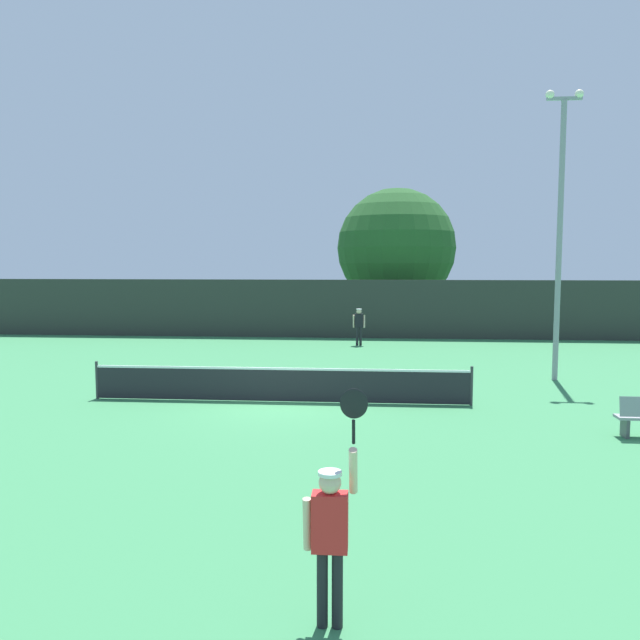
{
  "coord_description": "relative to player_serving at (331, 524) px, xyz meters",
  "views": [
    {
      "loc": [
        2.52,
        -16.97,
        3.89
      ],
      "look_at": [
        0.63,
        6.0,
        1.73
      ],
      "focal_mm": 35.2,
      "sensor_mm": 36.0,
      "label": 1
    }
  ],
  "objects": [
    {
      "name": "ground_plane",
      "position": [
        -2.11,
        10.61,
        -1.13
      ],
      "size": [
        120.0,
        120.0,
        0.0
      ],
      "primitive_type": "plane",
      "color": "#387F4C"
    },
    {
      "name": "tennis_net",
      "position": [
        -2.11,
        10.61,
        -0.62
      ],
      "size": [
        10.55,
        0.08,
        1.07
      ],
      "color": "#232328",
      "rests_on": "ground"
    },
    {
      "name": "perimeter_fence",
      "position": [
        -2.11,
        25.44,
        0.35
      ],
      "size": [
        37.0,
        0.12,
        2.97
      ],
      "primitive_type": "cube",
      "color": "#2D332D",
      "rests_on": "ground"
    },
    {
      "name": "player_serving",
      "position": [
        0.0,
        0.0,
        0.0
      ],
      "size": [
        0.68,
        0.4,
        2.56
      ],
      "color": "red",
      "rests_on": "ground"
    },
    {
      "name": "player_receiving",
      "position": [
        -0.16,
        22.6,
        -0.08
      ],
      "size": [
        0.57,
        0.25,
        1.71
      ],
      "rotation": [
        0.0,
        0.0,
        3.14
      ],
      "color": "black",
      "rests_on": "ground"
    },
    {
      "name": "tennis_ball",
      "position": [
        0.43,
        11.06,
        -1.1
      ],
      "size": [
        0.07,
        0.07,
        0.07
      ],
      "primitive_type": "sphere",
      "color": "#CCE033",
      "rests_on": "ground"
    },
    {
      "name": "light_pole",
      "position": [
        6.44,
        14.57,
        4.09
      ],
      "size": [
        1.18,
        0.28,
        9.29
      ],
      "color": "gray",
      "rests_on": "ground"
    },
    {
      "name": "large_tree",
      "position": [
        1.82,
        30.26,
        3.54
      ],
      "size": [
        6.82,
        6.82,
        8.09
      ],
      "color": "brown",
      "rests_on": "ground"
    },
    {
      "name": "parked_car_near",
      "position": [
        -10.39,
        30.81,
        -0.36
      ],
      "size": [
        2.31,
        4.37,
        1.69
      ],
      "rotation": [
        0.0,
        0.0,
        -0.1
      ],
      "color": "#B7B7BC",
      "rests_on": "ground"
    },
    {
      "name": "parked_car_mid",
      "position": [
        -4.78,
        31.49,
        -0.36
      ],
      "size": [
        2.22,
        4.33,
        1.69
      ],
      "rotation": [
        0.0,
        0.0,
        -0.08
      ],
      "color": "#B7B7BC",
      "rests_on": "ground"
    },
    {
      "name": "parked_car_far",
      "position": [
        8.07,
        31.38,
        -0.36
      ],
      "size": [
        2.17,
        4.31,
        1.69
      ],
      "rotation": [
        0.0,
        0.0,
        0.06
      ],
      "color": "white",
      "rests_on": "ground"
    }
  ]
}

